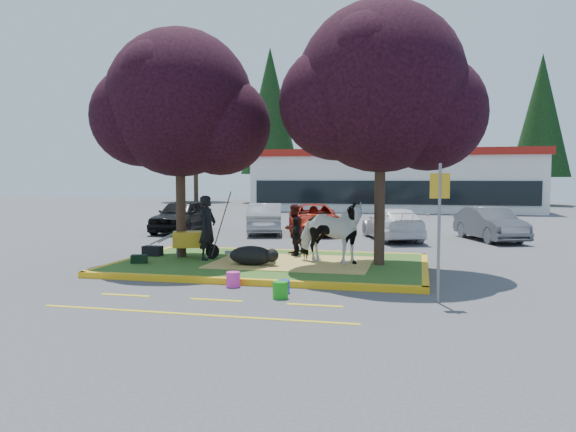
% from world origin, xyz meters
% --- Properties ---
extents(ground, '(90.00, 90.00, 0.00)m').
position_xyz_m(ground, '(0.00, 0.00, 0.00)').
color(ground, '#424244').
rests_on(ground, ground).
extents(median_island, '(8.00, 5.00, 0.15)m').
position_xyz_m(median_island, '(0.00, 0.00, 0.07)').
color(median_island, '#2A551A').
rests_on(median_island, ground).
extents(curb_near, '(8.30, 0.16, 0.15)m').
position_xyz_m(curb_near, '(0.00, -2.58, 0.07)').
color(curb_near, '#F3B114').
rests_on(curb_near, ground).
extents(curb_far, '(8.30, 0.16, 0.15)m').
position_xyz_m(curb_far, '(0.00, 2.58, 0.07)').
color(curb_far, '#F3B114').
rests_on(curb_far, ground).
extents(curb_left, '(0.16, 5.30, 0.15)m').
position_xyz_m(curb_left, '(-4.08, 0.00, 0.07)').
color(curb_left, '#F3B114').
rests_on(curb_left, ground).
extents(curb_right, '(0.16, 5.30, 0.15)m').
position_xyz_m(curb_right, '(4.08, 0.00, 0.07)').
color(curb_right, '#F3B114').
rests_on(curb_right, ground).
extents(straw_bedding, '(4.20, 3.00, 0.01)m').
position_xyz_m(straw_bedding, '(0.60, 0.00, 0.15)').
color(straw_bedding, '#D1B456').
rests_on(straw_bedding, median_island).
extents(tree_purple_left, '(5.06, 4.20, 6.51)m').
position_xyz_m(tree_purple_left, '(-2.78, 0.38, 4.36)').
color(tree_purple_left, black).
rests_on(tree_purple_left, median_island).
extents(tree_purple_right, '(5.30, 4.40, 6.82)m').
position_xyz_m(tree_purple_right, '(2.92, 0.18, 4.56)').
color(tree_purple_right, black).
rests_on(tree_purple_right, median_island).
extents(fire_lane_stripe_a, '(1.10, 0.12, 0.01)m').
position_xyz_m(fire_lane_stripe_a, '(-2.00, -4.20, 0.00)').
color(fire_lane_stripe_a, yellow).
rests_on(fire_lane_stripe_a, ground).
extents(fire_lane_stripe_b, '(1.10, 0.12, 0.01)m').
position_xyz_m(fire_lane_stripe_b, '(0.00, -4.20, 0.00)').
color(fire_lane_stripe_b, yellow).
rests_on(fire_lane_stripe_b, ground).
extents(fire_lane_stripe_c, '(1.10, 0.12, 0.01)m').
position_xyz_m(fire_lane_stripe_c, '(2.00, -4.20, 0.00)').
color(fire_lane_stripe_c, yellow).
rests_on(fire_lane_stripe_c, ground).
extents(fire_lane_long, '(6.00, 0.10, 0.01)m').
position_xyz_m(fire_lane_long, '(0.00, -5.40, 0.00)').
color(fire_lane_long, yellow).
rests_on(fire_lane_long, ground).
extents(retail_building, '(20.40, 8.40, 4.40)m').
position_xyz_m(retail_building, '(2.00, 27.98, 2.25)').
color(retail_building, silver).
rests_on(retail_building, ground).
extents(treeline, '(46.58, 7.80, 14.63)m').
position_xyz_m(treeline, '(1.23, 37.61, 7.73)').
color(treeline, black).
rests_on(treeline, ground).
extents(cow, '(2.17, 1.45, 1.68)m').
position_xyz_m(cow, '(1.63, 0.02, 0.99)').
color(cow, silver).
rests_on(cow, median_island).
extents(calf, '(1.29, 0.89, 0.51)m').
position_xyz_m(calf, '(-0.34, -0.70, 0.41)').
color(calf, black).
rests_on(calf, median_island).
extents(handler, '(0.51, 0.71, 1.79)m').
position_xyz_m(handler, '(-1.82, -0.00, 1.05)').
color(handler, black).
rests_on(handler, median_island).
extents(visitor_a, '(0.85, 0.90, 1.48)m').
position_xyz_m(visitor_a, '(0.21, 1.89, 0.89)').
color(visitor_a, '#3F1212').
rests_on(visitor_a, median_island).
extents(visitor_b, '(0.31, 0.67, 1.13)m').
position_xyz_m(visitor_b, '(0.43, 1.23, 0.71)').
color(visitor_b, black).
rests_on(visitor_b, median_island).
extents(wheelbarrow, '(1.96, 1.01, 0.74)m').
position_xyz_m(wheelbarrow, '(-2.40, 0.31, 0.66)').
color(wheelbarrow, black).
rests_on(wheelbarrow, median_island).
extents(gear_bag_dark, '(0.57, 0.32, 0.28)m').
position_xyz_m(gear_bag_dark, '(-3.70, 0.37, 0.29)').
color(gear_bag_dark, black).
rests_on(gear_bag_dark, median_island).
extents(gear_bag_green, '(0.48, 0.38, 0.22)m').
position_xyz_m(gear_bag_green, '(-3.39, -1.03, 0.26)').
color(gear_bag_green, black).
rests_on(gear_bag_green, median_island).
extents(sign_post, '(0.38, 0.11, 2.72)m').
position_xyz_m(sign_post, '(4.30, -3.41, 1.70)').
color(sign_post, slate).
rests_on(sign_post, ground).
extents(bucket_green, '(0.39, 0.39, 0.34)m').
position_xyz_m(bucket_green, '(1.20, -3.73, 0.17)').
color(bucket_green, '#199717').
rests_on(bucket_green, ground).
extents(bucket_pink, '(0.38, 0.38, 0.34)m').
position_xyz_m(bucket_pink, '(-0.11, -2.83, 0.17)').
color(bucket_pink, '#F235A5').
rests_on(bucket_pink, ground).
extents(bucket_blue, '(0.26, 0.26, 0.27)m').
position_xyz_m(bucket_blue, '(1.14, -3.20, 0.14)').
color(bucket_blue, '#1937CA').
rests_on(bucket_blue, ground).
extents(car_black, '(1.91, 4.37, 1.46)m').
position_xyz_m(car_black, '(-6.39, 8.49, 0.73)').
color(car_black, black).
rests_on(car_black, ground).
extents(car_silver, '(2.34, 4.23, 1.32)m').
position_xyz_m(car_silver, '(-2.61, 8.74, 0.66)').
color(car_silver, '#93959A').
rests_on(car_silver, ground).
extents(car_red, '(3.19, 5.00, 1.28)m').
position_xyz_m(car_red, '(-0.53, 9.21, 0.64)').
color(car_red, '#A61F0D').
rests_on(car_red, ground).
extents(car_white, '(2.97, 4.58, 1.23)m').
position_xyz_m(car_white, '(2.90, 7.61, 0.62)').
color(car_white, white).
rests_on(car_white, ground).
extents(car_grey, '(2.62, 4.14, 1.29)m').
position_xyz_m(car_grey, '(6.58, 8.16, 0.64)').
color(car_grey, '#505157').
rests_on(car_grey, ground).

